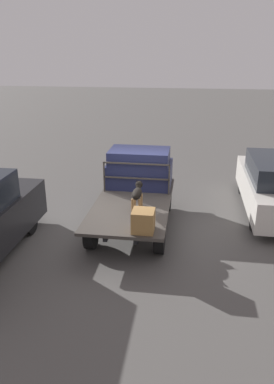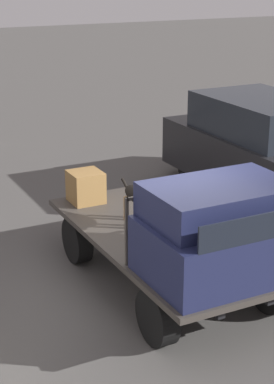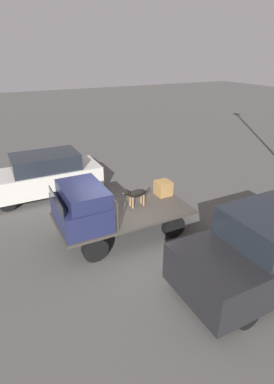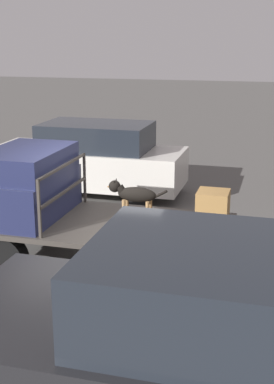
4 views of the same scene
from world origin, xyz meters
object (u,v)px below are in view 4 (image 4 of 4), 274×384
object	(u,v)px
flatbed_truck	(101,233)
parked_pickup_far	(220,355)
dog	(133,194)
cargo_crate	(213,206)
parked_sedan	(90,159)

from	to	relation	value
flatbed_truck	parked_pickup_far	world-z (taller)	parked_pickup_far
flatbed_truck	dog	size ratio (longest dim) A/B	4.13
flatbed_truck	cargo_crate	xyz separation A→B (m)	(-1.72, -0.50, 0.45)
parked_pickup_far	cargo_crate	bearing A→B (deg)	-75.79
dog	parked_pickup_far	bearing A→B (deg)	111.33
flatbed_truck	dog	bearing A→B (deg)	-158.07
dog	cargo_crate	xyz separation A→B (m)	(-1.24, -0.31, -0.19)
dog	parked_sedan	bearing A→B (deg)	-65.88
flatbed_truck	dog	world-z (taller)	dog
cargo_crate	parked_sedan	size ratio (longest dim) A/B	0.11
parked_sedan	dog	bearing A→B (deg)	127.37
cargo_crate	parked_sedan	xyz separation A→B (m)	(3.38, -3.52, -0.18)
cargo_crate	flatbed_truck	bearing A→B (deg)	16.33
flatbed_truck	cargo_crate	bearing A→B (deg)	-163.67
dog	cargo_crate	bearing A→B (deg)	-170.88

